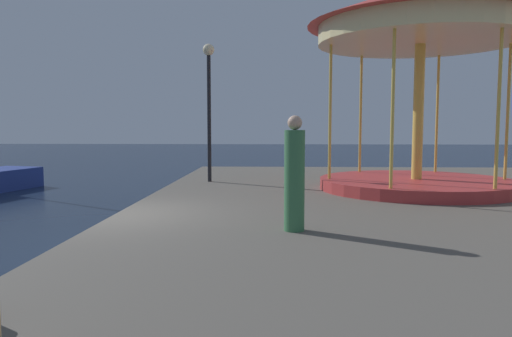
% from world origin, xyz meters
% --- Properties ---
extents(ground_plane, '(120.00, 120.00, 0.00)m').
position_xyz_m(ground_plane, '(0.00, 0.00, 0.00)').
color(ground_plane, '#162338').
extents(quay_dock, '(15.29, 22.68, 0.80)m').
position_xyz_m(quay_dock, '(7.64, 0.00, 0.40)').
color(quay_dock, '#5B564F').
rests_on(quay_dock, ground).
extents(carousel, '(6.07, 6.07, 5.54)m').
position_xyz_m(carousel, '(7.07, 3.94, 4.96)').
color(carousel, '#B23333').
rests_on(carousel, quay_dock).
extents(lamp_post_mid_promenade, '(0.36, 0.36, 4.29)m').
position_xyz_m(lamp_post_mid_promenade, '(1.10, 5.67, 3.73)').
color(lamp_post_mid_promenade, black).
rests_on(lamp_post_mid_promenade, quay_dock).
extents(person_by_the_water, '(0.34, 0.34, 1.92)m').
position_xyz_m(person_by_the_water, '(3.50, -1.39, 1.70)').
color(person_by_the_water, '#387247').
rests_on(person_by_the_water, quay_dock).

